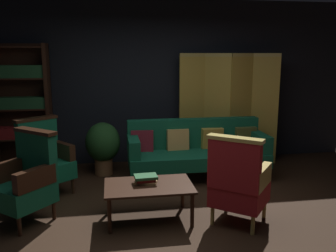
% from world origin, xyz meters
% --- Properties ---
extents(ground_plane, '(10.00, 10.00, 0.00)m').
position_xyz_m(ground_plane, '(0.00, 0.00, 0.00)').
color(ground_plane, black).
extents(back_wall, '(7.20, 0.10, 2.80)m').
position_xyz_m(back_wall, '(0.00, 2.45, 1.40)').
color(back_wall, black).
rests_on(back_wall, ground_plane).
extents(folding_screen, '(1.68, 0.37, 1.90)m').
position_xyz_m(folding_screen, '(1.27, 2.09, 0.99)').
color(folding_screen, '#B29338').
rests_on(folding_screen, ground_plane).
extents(bookshelf, '(0.90, 0.32, 2.05)m').
position_xyz_m(bookshelf, '(-2.15, 2.19, 1.07)').
color(bookshelf, black).
rests_on(bookshelf, ground_plane).
extents(velvet_couch, '(2.12, 0.78, 0.88)m').
position_xyz_m(velvet_couch, '(0.55, 1.46, 0.46)').
color(velvet_couch, black).
rests_on(velvet_couch, ground_plane).
extents(coffee_table, '(1.00, 0.64, 0.42)m').
position_xyz_m(coffee_table, '(-0.34, 0.07, 0.37)').
color(coffee_table, black).
rests_on(coffee_table, ground_plane).
extents(armchair_gilt_accent, '(0.81, 0.81, 1.04)m').
position_xyz_m(armchair_gilt_accent, '(0.63, -0.20, 0.49)').
color(armchair_gilt_accent, tan).
rests_on(armchair_gilt_accent, ground_plane).
extents(armchair_wing_left, '(0.81, 0.81, 1.04)m').
position_xyz_m(armchair_wing_left, '(-1.65, 1.11, 0.49)').
color(armchair_wing_left, black).
rests_on(armchair_wing_left, ground_plane).
extents(armchair_wing_right, '(0.81, 0.81, 1.04)m').
position_xyz_m(armchair_wing_right, '(-1.71, 0.27, 0.49)').
color(armchair_wing_right, black).
rests_on(armchair_wing_right, ground_plane).
extents(potted_plant, '(0.54, 0.54, 0.84)m').
position_xyz_m(potted_plant, '(-0.88, 1.78, 0.48)').
color(potted_plant, brown).
rests_on(potted_plant, ground_plane).
extents(book_tan_leather, '(0.29, 0.22, 0.03)m').
position_xyz_m(book_tan_leather, '(-0.37, 0.13, 0.43)').
color(book_tan_leather, '#9E7A47').
rests_on(book_tan_leather, coffee_table).
extents(book_red_leather, '(0.22, 0.16, 0.04)m').
position_xyz_m(book_red_leather, '(-0.37, 0.13, 0.47)').
color(book_red_leather, maroon).
rests_on(book_red_leather, book_tan_leather).
extents(book_green_cloth, '(0.27, 0.20, 0.03)m').
position_xyz_m(book_green_cloth, '(-0.37, 0.13, 0.50)').
color(book_green_cloth, '#1E4C28').
rests_on(book_green_cloth, book_red_leather).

